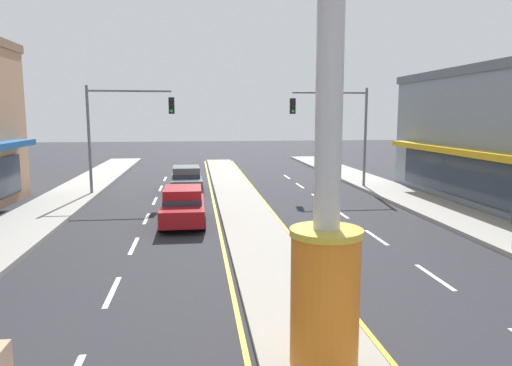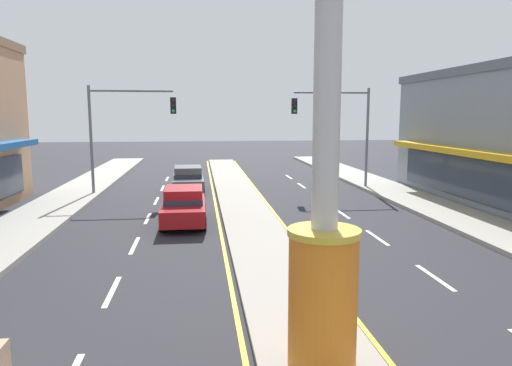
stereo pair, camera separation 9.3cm
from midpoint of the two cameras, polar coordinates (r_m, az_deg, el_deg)
median_strip at (r=21.55m, az=-1.32°, el=-3.83°), size 2.32×52.00×0.14m
sidewalk_left at (r=20.73m, az=-27.16°, el=-5.18°), size 2.99×60.00×0.18m
sidewalk_right at (r=22.59m, az=23.36°, el=-3.90°), size 2.99×60.00×0.18m
lane_markings at (r=20.25m, az=-0.92°, el=-4.81°), size 9.06×52.00×0.01m
district_sign at (r=8.07m, az=8.44°, el=5.99°), size 6.53×1.29×8.44m
traffic_light_left_side at (r=27.73m, az=-16.17°, el=7.24°), size 4.86×0.46×6.20m
traffic_light_right_side at (r=29.29m, az=9.82°, el=7.49°), size 4.86×0.46×6.20m
sedan_far_right_lane at (r=20.17m, az=-8.96°, el=-2.68°), size 1.84×4.30×1.53m
sedan_near_left_lane at (r=28.30m, az=-8.51°, el=0.46°), size 1.93×4.35×1.53m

